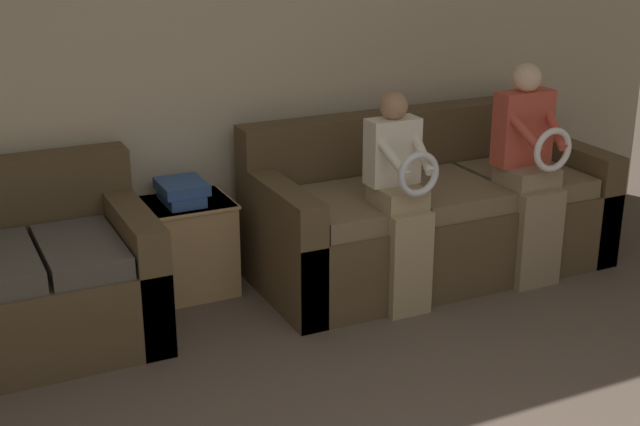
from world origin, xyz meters
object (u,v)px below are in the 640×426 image
object	(u,v)px
child_left_seated	(401,193)
child_right_seated	(530,167)
couch_main	(428,216)
side_shelf	(186,246)
book_stack	(182,191)

from	to	relation	value
child_left_seated	child_right_seated	world-z (taller)	child_right_seated
couch_main	child_left_seated	bearing A→B (deg)	-137.86
child_left_seated	child_right_seated	xyz separation A→B (m)	(0.86, 0.01, 0.04)
couch_main	side_shelf	xyz separation A→B (m)	(-1.42, 0.30, -0.06)
couch_main	book_stack	size ratio (longest dim) A/B	6.83
couch_main	child_right_seated	xyz separation A→B (m)	(0.43, -0.38, 0.36)
child_right_seated	side_shelf	distance (m)	2.01
side_shelf	child_right_seated	bearing A→B (deg)	-20.10
child_left_seated	book_stack	bearing A→B (deg)	145.68
child_left_seated	side_shelf	distance (m)	1.26
book_stack	child_right_seated	bearing A→B (deg)	-19.95
child_left_seated	side_shelf	bearing A→B (deg)	145.34
book_stack	couch_main	bearing A→B (deg)	-11.60
child_left_seated	child_right_seated	distance (m)	0.86
book_stack	child_left_seated	bearing A→B (deg)	-34.32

